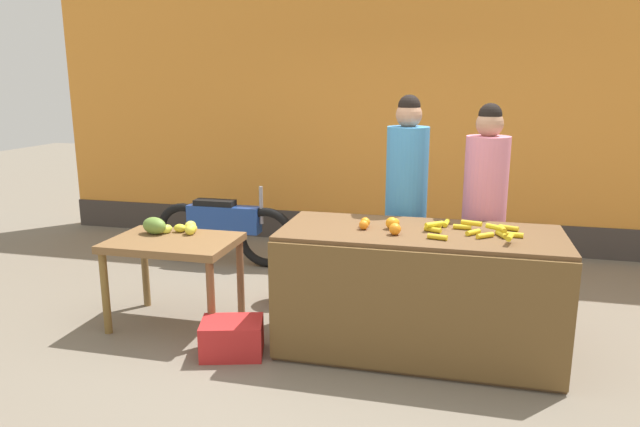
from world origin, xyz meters
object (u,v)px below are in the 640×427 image
vendor_woman_pink_shirt (484,216)px  produce_crate (232,338)px  parked_motorcycle (224,228)px  produce_sack (288,274)px  vendor_woman_blue_shirt (406,207)px

vendor_woman_pink_shirt → produce_crate: (-1.75, -1.04, -0.77)m
vendor_woman_pink_shirt → parked_motorcycle: 2.85m
vendor_woman_pink_shirt → produce_sack: size_ratio=3.39×
vendor_woman_pink_shirt → parked_motorcycle: vendor_woman_pink_shirt is taller
vendor_woman_blue_shirt → produce_crate: vendor_woman_blue_shirt is taller
produce_sack → vendor_woman_blue_shirt: bearing=-0.2°
vendor_woman_pink_shirt → produce_sack: vendor_woman_pink_shirt is taller
produce_sack → vendor_woman_pink_shirt: bearing=-1.1°
vendor_woman_pink_shirt → parked_motorcycle: size_ratio=1.11×
produce_sack → parked_motorcycle: bearing=137.3°
produce_sack → produce_crate: bearing=-95.1°
produce_crate → parked_motorcycle: bearing=114.2°
produce_crate → vendor_woman_pink_shirt: bearing=30.8°
vendor_woman_blue_shirt → parked_motorcycle: vendor_woman_blue_shirt is taller
parked_motorcycle → vendor_woman_blue_shirt: bearing=-24.4°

